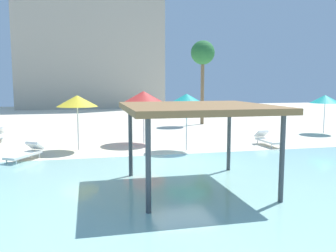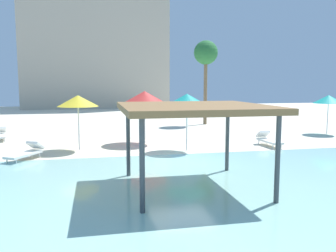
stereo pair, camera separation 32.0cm
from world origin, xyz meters
name	(u,v)px [view 1 (the left image)]	position (x,y,z in m)	size (l,w,h in m)	color
ground_plane	(182,162)	(0.00, 0.00, 0.00)	(80.00, 80.00, 0.00)	beige
lagoon_water	(233,203)	(0.00, -5.25, 0.02)	(44.00, 13.50, 0.04)	#99D1C6
shade_pavilion	(197,110)	(-0.55, -3.65, 2.47)	(4.38, 4.38, 2.63)	#42474C
beach_umbrella_yellow_0	(77,101)	(-4.30, 3.76, 2.43)	(2.00, 2.00, 2.71)	silver
beach_umbrella_teal_1	(325,99)	(11.37, 6.25, 2.26)	(1.93, 1.93, 2.53)	silver
beach_umbrella_teal_2	(187,100)	(0.87, 2.48, 2.50)	(2.06, 2.06, 2.79)	silver
beach_umbrella_red_3	(144,97)	(-0.83, 5.04, 2.53)	(2.44, 2.44, 2.87)	silver
lounge_chair_0	(26,153)	(-6.43, 1.86, 0.33)	(1.47, 1.94, 0.74)	white
lounge_chair_2	(267,139)	(5.46, 2.94, 0.33)	(0.67, 1.92, 0.74)	white
palm_tree_0	(203,55)	(5.23, 13.15, 5.54)	(1.90, 1.90, 6.67)	brown
hotel_block_0	(91,32)	(-3.10, 37.16, 10.35)	(19.04, 9.49, 20.71)	#B2A893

